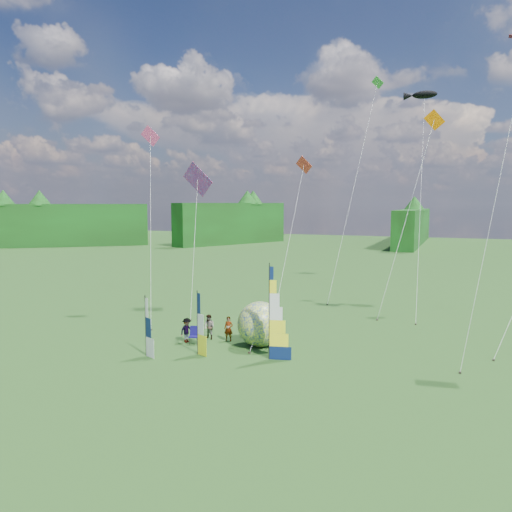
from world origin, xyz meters
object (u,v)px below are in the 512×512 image
at_px(spectator_a, 229,329).
at_px(camp_chair, 194,335).
at_px(spectator_c, 187,330).
at_px(side_banner_left, 197,324).
at_px(feather_banner_main, 269,313).
at_px(spectator_b, 209,327).
at_px(spectator_d, 250,323).
at_px(kite_whale, 421,186).
at_px(side_banner_far, 146,327).
at_px(bol_inflatable, 260,324).

xyz_separation_m(spectator_a, camp_chair, (-1.65, -1.39, -0.23)).
bearing_deg(spectator_c, side_banner_left, -118.73).
relative_size(feather_banner_main, spectator_a, 3.34).
bearing_deg(spectator_b, spectator_d, 58.11).
height_order(spectator_c, kite_whale, kite_whale).
xyz_separation_m(side_banner_left, spectator_c, (-1.79, 1.86, -0.99)).
bearing_deg(spectator_c, kite_whale, -19.11).
xyz_separation_m(side_banner_far, spectator_d, (3.60, 6.22, -0.84)).
relative_size(feather_banner_main, camp_chair, 4.79).
bearing_deg(spectator_b, camp_chair, -89.82).
height_order(spectator_b, camp_chair, spectator_b).
relative_size(spectator_a, kite_whale, 0.08).
bearing_deg(side_banner_far, spectator_c, 100.34).
bearing_deg(kite_whale, camp_chair, -111.23).
height_order(side_banner_left, bol_inflatable, side_banner_left).
bearing_deg(side_banner_left, side_banner_far, -128.77).
bearing_deg(kite_whale, spectator_d, -110.77).
xyz_separation_m(feather_banner_main, spectator_b, (-4.90, 2.34, -1.77)).
bearing_deg(side_banner_far, kite_whale, 79.32).
relative_size(bol_inflatable, spectator_b, 1.72).
xyz_separation_m(side_banner_left, camp_chair, (-1.23, 1.72, -1.22)).
bearing_deg(spectator_d, spectator_b, 92.28).
height_order(side_banner_far, camp_chair, side_banner_far).
height_order(spectator_c, spectator_d, spectator_d).
height_order(spectator_d, kite_whale, kite_whale).
distance_m(camp_chair, kite_whale, 22.09).
distance_m(spectator_c, camp_chair, 0.62).
xyz_separation_m(feather_banner_main, kite_whale, (6.24, 17.48, 7.24)).
bearing_deg(bol_inflatable, spectator_b, 176.74).
xyz_separation_m(feather_banner_main, spectator_c, (-5.81, 1.19, -1.79)).
bearing_deg(camp_chair, side_banner_left, -72.29).
relative_size(side_banner_far, spectator_d, 2.04).
distance_m(feather_banner_main, spectator_d, 5.37).
height_order(bol_inflatable, kite_whale, kite_whale).
xyz_separation_m(feather_banner_main, side_banner_far, (-6.51, -2.06, -0.90)).
distance_m(side_banner_left, spectator_a, 3.29).
bearing_deg(spectator_d, side_banner_left, 126.73).
distance_m(feather_banner_main, bol_inflatable, 2.83).
distance_m(feather_banner_main, side_banner_far, 6.88).
xyz_separation_m(side_banner_left, spectator_d, (1.11, 4.84, -0.94)).
distance_m(spectator_b, camp_chair, 1.36).
bearing_deg(side_banner_left, spectator_b, 128.32).
height_order(spectator_a, spectator_c, spectator_a).
height_order(feather_banner_main, side_banner_far, feather_banner_main).
xyz_separation_m(spectator_a, kite_whale, (9.85, 15.04, 9.02)).
height_order(camp_chair, kite_whale, kite_whale).
height_order(feather_banner_main, bol_inflatable, feather_banner_main).
height_order(spectator_b, spectator_d, spectator_d).
bearing_deg(spectator_d, side_banner_far, 109.64).
height_order(side_banner_far, spectator_c, side_banner_far).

